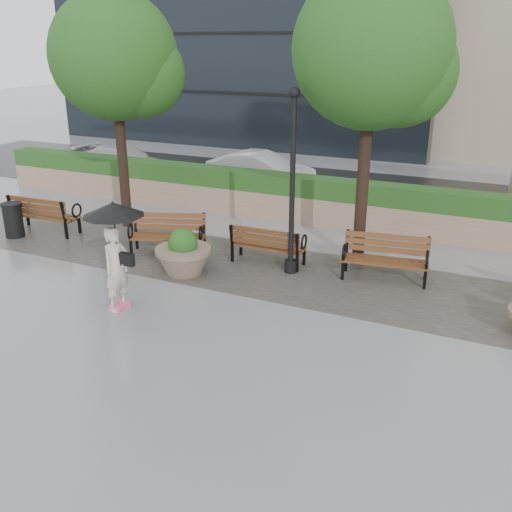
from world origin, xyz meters
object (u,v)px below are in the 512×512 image
at_px(bench_0, 46,222).
at_px(lamppost, 292,196).
at_px(bench_1, 168,242).
at_px(pedestrian, 115,246).
at_px(car_left, 124,162).
at_px(bench_2, 268,253).
at_px(bench_3, 384,268).
at_px(trash_bin, 13,221).
at_px(car_right, 261,170).
at_px(planter_left, 183,256).

distance_m(bench_0, lamppost, 7.47).
xyz_separation_m(bench_1, pedestrian, (0.87, -3.06, 1.03)).
bearing_deg(car_left, bench_2, -122.67).
distance_m(bench_3, trash_bin, 9.94).
bearing_deg(car_right, bench_2, -151.90).
distance_m(bench_3, car_right, 9.01).
height_order(bench_3, trash_bin, bench_3).
xyz_separation_m(bench_1, lamppost, (3.26, 0.13, 1.53)).
height_order(bench_1, car_left, car_left).
bearing_deg(trash_bin, bench_2, 8.69).
bearing_deg(bench_2, bench_0, 2.41).
bearing_deg(pedestrian, lamppost, -31.48).
height_order(bench_0, planter_left, planter_left).
xyz_separation_m(lamppost, pedestrian, (-2.39, -3.19, -0.51)).
xyz_separation_m(bench_1, bench_3, (5.32, 0.61, 0.00)).
relative_size(bench_0, bench_1, 1.01).
bearing_deg(bench_1, trash_bin, 167.96).
distance_m(bench_1, lamppost, 3.60).
height_order(planter_left, car_left, car_left).
bearing_deg(bench_0, bench_3, -178.63).
height_order(bench_3, pedestrian, pedestrian).
xyz_separation_m(bench_0, pedestrian, (4.92, -3.06, 1.01)).
relative_size(bench_2, bench_3, 0.91).
relative_size(bench_2, pedestrian, 0.82).
bearing_deg(trash_bin, bench_3, 7.34).
bearing_deg(trash_bin, lamppost, 5.81).
distance_m(planter_left, car_right, 8.41).
bearing_deg(bench_2, trash_bin, 7.48).
bearing_deg(bench_2, bench_1, 8.12).
height_order(bench_2, pedestrian, pedestrian).
bearing_deg(bench_3, lamppost, -175.24).
bearing_deg(planter_left, bench_1, 137.76).
bearing_deg(trash_bin, bench_1, 8.32).
bearing_deg(car_left, car_right, -81.49).
bearing_deg(lamppost, pedestrian, -126.86).
distance_m(bench_0, bench_3, 9.39).
height_order(bench_1, bench_3, bench_3).
bearing_deg(bench_1, car_left, 113.54).
bearing_deg(planter_left, bench_3, 20.08).
relative_size(bench_1, bench_2, 1.11).
height_order(bench_1, bench_2, bench_1).
height_order(bench_2, trash_bin, bench_2).
distance_m(bench_2, lamppost, 1.73).
relative_size(bench_3, trash_bin, 2.17).
bearing_deg(trash_bin, car_left, 104.13).
bearing_deg(car_left, pedestrian, -141.06).
relative_size(lamppost, car_right, 1.05).
xyz_separation_m(bench_3, planter_left, (-4.27, -1.56, 0.12)).
bearing_deg(pedestrian, bench_1, 21.25).
height_order(bench_2, car_left, car_left).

